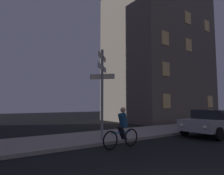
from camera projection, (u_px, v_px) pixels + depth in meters
sidewalk_kerb at (63, 141)px, 8.86m from camera, size 40.00×3.32×0.14m
signpost at (102, 85)px, 8.94m from camera, size 1.17×1.17×4.14m
car_far_oncoming at (214, 121)px, 10.87m from camera, size 4.24×2.15×1.42m
cyclist at (122, 129)px, 7.81m from camera, size 1.82×0.35×1.61m
building_right_block at (157, 58)px, 21.74m from camera, size 10.13×7.93×13.76m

